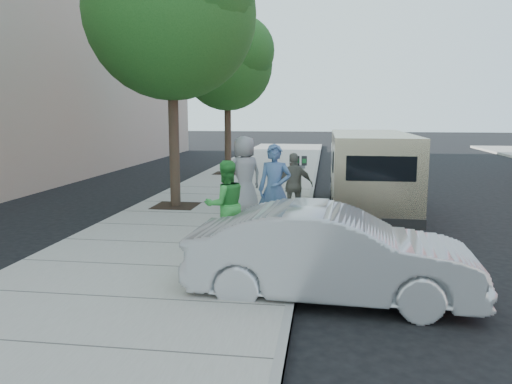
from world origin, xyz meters
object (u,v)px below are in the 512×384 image
parking_meter (300,173)px  sedan (331,254)px  van (369,171)px  person_green_shirt (226,205)px  tree_far (228,61)px  person_gray_shirt (244,175)px  tree_near (172,6)px  person_striped_polo (294,185)px  person_officer (275,190)px

parking_meter → sedan: size_ratio=0.36×
van → person_green_shirt: van is taller
parking_meter → van: 2.28m
tree_far → person_gray_shirt: 9.42m
tree_near → person_gray_shirt: bearing=-21.2°
parking_meter → person_green_shirt: size_ratio=0.89×
person_green_shirt → person_striped_polo: 3.22m
sedan → person_striped_polo: size_ratio=2.62×
parking_meter → person_striped_polo: person_striped_polo is taller
tree_near → sedan: tree_near is taller
sedan → person_officer: (-1.19, 3.30, 0.43)m
tree_far → person_striped_polo: tree_far is taller
tree_near → parking_meter: 5.61m
tree_near → person_officer: tree_near is taller
person_gray_shirt → person_striped_polo: person_gray_shirt is taller
van → sedan: bearing=-99.4°
parking_meter → sedan: 5.36m
parking_meter → sedan: bearing=-88.7°
tree_near → parking_meter: (3.50, -0.89, -4.29)m
person_gray_shirt → tree_near: bearing=-61.3°
van → sedan: 6.76m
person_green_shirt → tree_far: bearing=-108.8°
tree_far → parking_meter: 9.87m
person_green_shirt → person_gray_shirt: 3.31m
person_gray_shirt → person_striped_polo: (1.30, -0.29, -0.20)m
tree_far → sedan: size_ratio=1.53×
parking_meter → tree_near: bearing=159.0°
person_green_shirt → van: bearing=-153.5°
sedan → person_striped_polo: bearing=13.0°
tree_far → person_striped_polo: (3.36, -8.69, -3.92)m
tree_far → person_green_shirt: size_ratio=3.79×
parking_meter → van: bearing=30.3°
person_green_shirt → tree_near: bearing=-91.0°
person_officer → person_striped_polo: bearing=84.0°
parking_meter → sedan: parking_meter is taller
sedan → person_striped_polo: person_striped_polo is taller
tree_near → sedan: bearing=-55.4°
tree_near → parking_meter: size_ratio=4.90×
parking_meter → tree_far: bearing=105.6°
tree_far → sedan: tree_far is taller
van → person_officer: bearing=-124.3°
tree_near → tree_far: size_ratio=1.16×
parking_meter → person_green_shirt: person_green_shirt is taller
sedan → person_green_shirt: size_ratio=2.48×
tree_far → person_green_shirt: bearing=-79.2°
tree_near → tree_far: 7.63m
sedan → person_green_shirt: (-2.02, 2.06, 0.31)m
tree_far → person_officer: bearing=-73.7°
sedan → tree_near: bearing=37.6°
tree_near → van: size_ratio=1.26×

